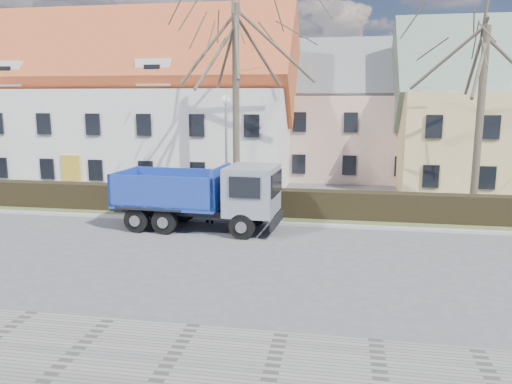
% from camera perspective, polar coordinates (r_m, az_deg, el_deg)
% --- Properties ---
extents(ground, '(120.00, 120.00, 0.00)m').
position_cam_1_polar(ground, '(18.47, -1.66, -7.16)').
color(ground, '#4C4B4E').
extents(sidewalk_near, '(80.00, 5.00, 0.08)m').
position_cam_1_polar(sidewalk_near, '(10.96, -11.17, -20.38)').
color(sidewalk_near, gray).
rests_on(sidewalk_near, ground).
extents(curb_far, '(80.00, 0.30, 0.12)m').
position_cam_1_polar(curb_far, '(22.80, 0.66, -3.52)').
color(curb_far, '#9C9A97').
rests_on(curb_far, ground).
extents(grass_strip, '(80.00, 3.00, 0.10)m').
position_cam_1_polar(grass_strip, '(24.34, 1.26, -2.63)').
color(grass_strip, '#47542F').
rests_on(grass_strip, ground).
extents(hedge, '(60.00, 0.90, 1.30)m').
position_cam_1_polar(hedge, '(24.01, 1.20, -1.35)').
color(hedge, black).
rests_on(hedge, ground).
extents(building_white, '(26.80, 10.80, 9.50)m').
position_cam_1_polar(building_white, '(37.12, -16.78, 8.85)').
color(building_white, silver).
rests_on(building_white, ground).
extents(building_pink, '(10.80, 8.80, 8.00)m').
position_cam_1_polar(building_pink, '(37.26, 10.69, 7.96)').
color(building_pink, '#CBA08F').
rests_on(building_pink, ground).
extents(tree_1, '(9.20, 9.20, 12.65)m').
position_cam_1_polar(tree_1, '(26.32, -2.32, 12.14)').
color(tree_1, '#463D30').
rests_on(tree_1, ground).
extents(tree_2, '(8.00, 8.00, 11.00)m').
position_cam_1_polar(tree_2, '(26.52, 24.34, 9.42)').
color(tree_2, '#463D30').
rests_on(tree_2, ground).
extents(dump_truck, '(7.56, 3.17, 2.97)m').
position_cam_1_polar(dump_truck, '(21.87, -7.32, -0.40)').
color(dump_truck, navy).
rests_on(dump_truck, ground).
extents(streetlight, '(0.46, 0.46, 5.85)m').
position_cam_1_polar(streetlight, '(25.04, -3.40, 4.40)').
color(streetlight, gray).
rests_on(streetlight, ground).
extents(cart_frame, '(0.74, 0.57, 0.59)m').
position_cam_1_polar(cart_frame, '(23.06, -5.69, -2.80)').
color(cart_frame, silver).
rests_on(cart_frame, ground).
extents(parked_car_a, '(4.31, 1.94, 1.44)m').
position_cam_1_polar(parked_car_a, '(30.27, -7.39, 1.21)').
color(parked_car_a, black).
rests_on(parked_car_a, ground).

